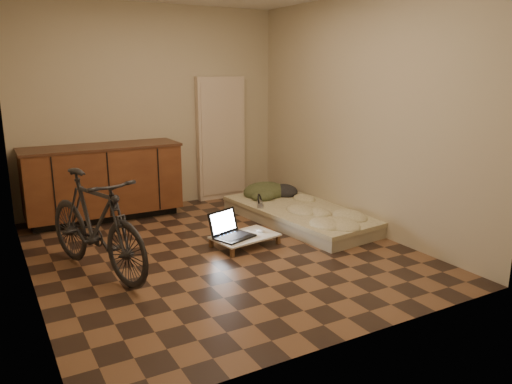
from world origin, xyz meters
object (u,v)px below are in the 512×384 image
laptop (231,232)px  lap_desk (245,237)px  bicycle (95,219)px  futon (302,214)px

laptop → lap_desk: bearing=-32.8°
bicycle → lap_desk: 1.55m
futon → lap_desk: 1.09m
futon → lap_desk: futon is taller
bicycle → futon: bearing=-9.0°
bicycle → futon: 2.57m
bicycle → laptop: size_ratio=3.37×
futon → laptop: 1.21m
lap_desk → bicycle: bearing=170.1°
laptop → bicycle: bearing=161.7°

